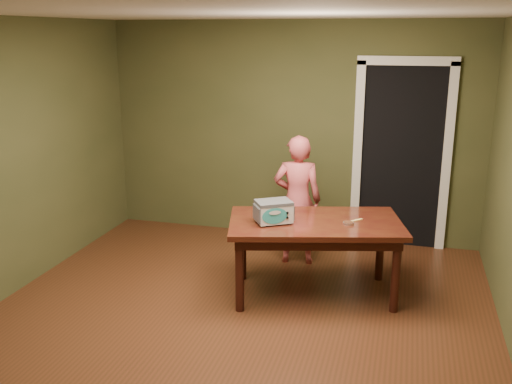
# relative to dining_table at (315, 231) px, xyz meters

# --- Properties ---
(floor) EXTENTS (5.00, 5.00, 0.00)m
(floor) POSITION_rel_dining_table_xyz_m (-0.57, -0.87, -0.65)
(floor) COLOR #532917
(floor) RESTS_ON ground
(room_shell) EXTENTS (4.52, 5.02, 2.61)m
(room_shell) POSITION_rel_dining_table_xyz_m (-0.57, -0.87, 1.06)
(room_shell) COLOR #4A4B28
(room_shell) RESTS_ON ground
(doorway) EXTENTS (1.10, 0.66, 2.25)m
(doorway) POSITION_rel_dining_table_xyz_m (0.73, 1.91, 0.41)
(doorway) COLOR black
(doorway) RESTS_ON ground
(dining_table) EXTENTS (1.77, 1.27, 0.75)m
(dining_table) POSITION_rel_dining_table_xyz_m (0.00, 0.00, 0.00)
(dining_table) COLOR #38100C
(dining_table) RESTS_ON floor
(toy_oven) EXTENTS (0.40, 0.36, 0.21)m
(toy_oven) POSITION_rel_dining_table_xyz_m (-0.37, -0.16, 0.21)
(toy_oven) COLOR #4C4F54
(toy_oven) RESTS_ON dining_table
(baking_pan) EXTENTS (0.10, 0.10, 0.02)m
(baking_pan) POSITION_rel_dining_table_xyz_m (0.31, -0.02, 0.11)
(baking_pan) COLOR silver
(baking_pan) RESTS_ON dining_table
(spatula) EXTENTS (0.14, 0.15, 0.01)m
(spatula) POSITION_rel_dining_table_xyz_m (0.36, 0.09, 0.10)
(spatula) COLOR #FFD96E
(spatula) RESTS_ON dining_table
(child) EXTENTS (0.56, 0.41, 1.42)m
(child) POSITION_rel_dining_table_xyz_m (-0.32, 0.76, 0.06)
(child) COLOR #CA5357
(child) RESTS_ON floor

